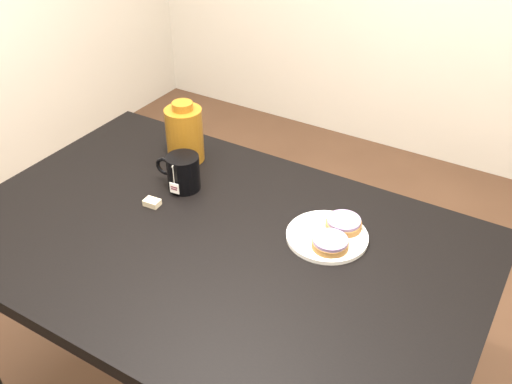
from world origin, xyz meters
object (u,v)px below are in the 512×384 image
mug (183,172)px  table (215,261)px  plate (327,236)px  bagel_back (344,223)px  bagel_package (185,134)px  bagel_front (330,243)px  teabag_pouch (152,203)px

mug → table: bearing=-41.9°
plate → table: bearing=-149.0°
table → mug: mug is taller
table → bagel_back: 0.36m
bagel_back → bagel_package: bearing=172.0°
bagel_package → mug: bearing=-55.8°
plate → bagel_back: size_ratio=1.68×
plate → mug: mug is taller
table → bagel_front: 0.33m
teabag_pouch → mug: bearing=79.1°
table → mug: (-0.21, 0.15, 0.14)m
plate → mug: size_ratio=1.47×
bagel_front → mug: (-0.50, 0.04, 0.03)m
mug → bagel_package: size_ratio=0.74×
table → plate: bearing=31.0°
bagel_back → mug: (-0.49, -0.06, 0.03)m
teabag_pouch → bagel_package: 0.28m
bagel_front → bagel_package: bagel_package is taller
bagel_back → bagel_package: (-0.59, 0.08, 0.07)m
plate → bagel_package: (-0.56, 0.13, 0.08)m
mug → bagel_package: bagel_package is taller
table → bagel_front: bearing=21.6°
bagel_back → teabag_pouch: (-0.52, -0.17, -0.02)m
teabag_pouch → bagel_package: size_ratio=0.23×
plate → bagel_package: bagel_package is taller
bagel_front → bagel_package: bearing=163.4°
bagel_back → mug: size_ratio=0.87×
table → bagel_package: bearing=136.6°
bagel_back → bagel_front: size_ratio=0.97×
plate → bagel_package: size_ratio=1.09×
plate → bagel_back: (0.02, 0.05, 0.02)m
table → bagel_back: (0.28, 0.21, 0.11)m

